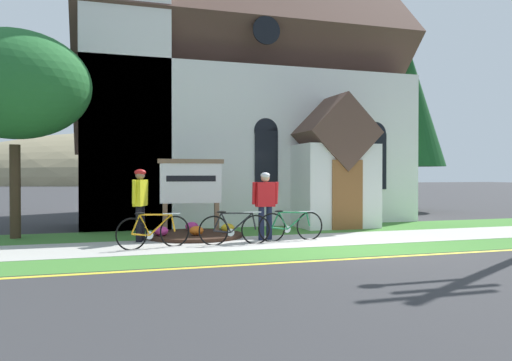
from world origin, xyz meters
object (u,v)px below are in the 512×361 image
church_sign (191,185)px  roadside_conifer (409,107)px  cyclist_in_green_jersey (140,199)px  bicycle_green (291,226)px  cyclist_in_white_jersey (265,200)px  bicycle_white (153,231)px  bicycle_red (235,229)px  yard_deciduous_tree (14,85)px

church_sign → roadside_conifer: roadside_conifer is taller
church_sign → cyclist_in_green_jersey: (-1.44, -0.97, -0.31)m
bicycle_green → cyclist_in_white_jersey: 0.91m
church_sign → bicycle_white: bearing=-120.2°
bicycle_red → cyclist_in_white_jersey: cyclist_in_white_jersey is taller
bicycle_green → bicycle_red: size_ratio=1.02×
bicycle_green → cyclist_in_green_jersey: bearing=165.8°
church_sign → yard_deciduous_tree: size_ratio=0.39×
cyclist_in_green_jersey → church_sign: bearing=34.0°
church_sign → bicycle_green: bearing=-41.0°
cyclist_in_green_jersey → roadside_conifer: roadside_conifer is taller
cyclist_in_white_jersey → yard_deciduous_tree: yard_deciduous_tree is taller
bicycle_white → bicycle_green: (3.42, 0.25, -0.00)m
bicycle_red → roadside_conifer: roadside_conifer is taller
cyclist_in_green_jersey → bicycle_red: bearing=-28.7°
bicycle_white → bicycle_red: size_ratio=0.98×
bicycle_red → bicycle_white: bearing=-179.4°
bicycle_green → cyclist_in_green_jersey: (-3.62, 0.92, 0.69)m
bicycle_white → bicycle_red: (1.90, 0.02, -0.01)m
bicycle_green → yard_deciduous_tree: 8.00m
church_sign → yard_deciduous_tree: (-4.48, 0.70, 2.59)m
yard_deciduous_tree → cyclist_in_green_jersey: bearing=-28.8°
church_sign → yard_deciduous_tree: bearing=171.1°
bicycle_red → cyclist_in_white_jersey: bearing=30.0°
cyclist_in_green_jersey → yard_deciduous_tree: bearing=151.2°
bicycle_white → roadside_conifer: roadside_conifer is taller
church_sign → bicycle_white: 2.67m
yard_deciduous_tree → bicycle_white: bearing=-41.3°
yard_deciduous_tree → church_sign: bearing=-8.9°
cyclist_in_green_jersey → bicycle_green: bearing=-14.2°
cyclist_in_green_jersey → roadside_conifer: bearing=29.9°
bicycle_green → bicycle_red: bicycle_red is taller
yard_deciduous_tree → cyclist_in_white_jersey: bearing=-20.5°
bicycle_red → cyclist_in_green_jersey: (-2.10, 1.15, 0.70)m
cyclist_in_white_jersey → roadside_conifer: size_ratio=0.23×
cyclist_in_green_jersey → yard_deciduous_tree: yard_deciduous_tree is taller
bicycle_green → cyclist_in_green_jersey: cyclist_in_green_jersey is taller
bicycle_white → bicycle_red: bicycle_white is taller
church_sign → bicycle_red: (0.66, -2.12, -1.00)m
bicycle_white → roadside_conifer: size_ratio=0.23×
bicycle_red → cyclist_in_white_jersey: (0.95, 0.55, 0.64)m
cyclist_in_green_jersey → roadside_conifer: 14.93m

